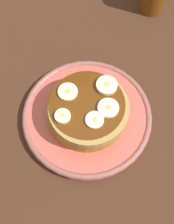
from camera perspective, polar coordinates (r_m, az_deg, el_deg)
ground_plane at (r=63.11cm, az=0.00°, el=-1.74°), size 140.00×140.00×3.00cm
plate at (r=60.79cm, az=0.00°, el=-0.80°), size 23.14×23.14×1.91cm
pancake_stack at (r=58.04cm, az=0.09°, el=0.01°), size 13.96×14.00×4.66cm
banana_slice_0 at (r=54.67cm, az=1.28°, el=-1.37°), size 3.04×3.04×0.70cm
banana_slice_1 at (r=57.43cm, az=3.32°, el=4.44°), size 3.60×3.60×0.99cm
banana_slice_2 at (r=57.01cm, az=-3.24°, el=3.37°), size 3.36×3.36×0.69cm
banana_slice_3 at (r=55.57cm, az=3.58°, el=0.63°), size 3.53×3.53×0.83cm
banana_slice_4 at (r=54.82cm, az=-3.93°, el=-0.99°), size 2.60×2.60×0.92cm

